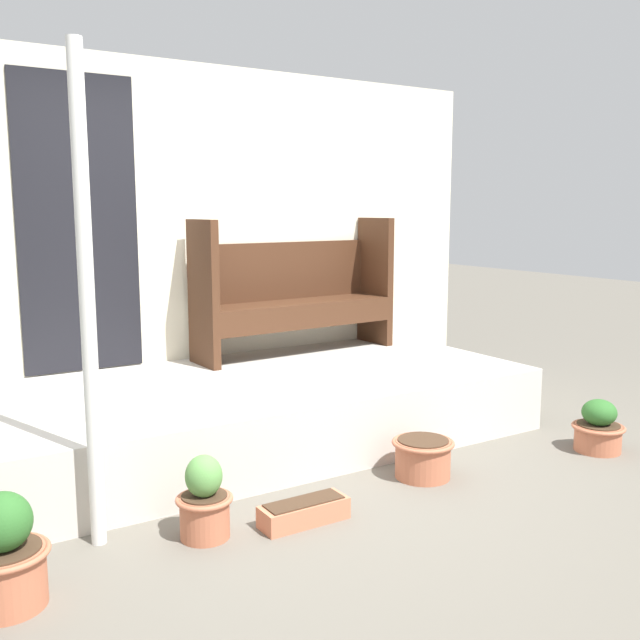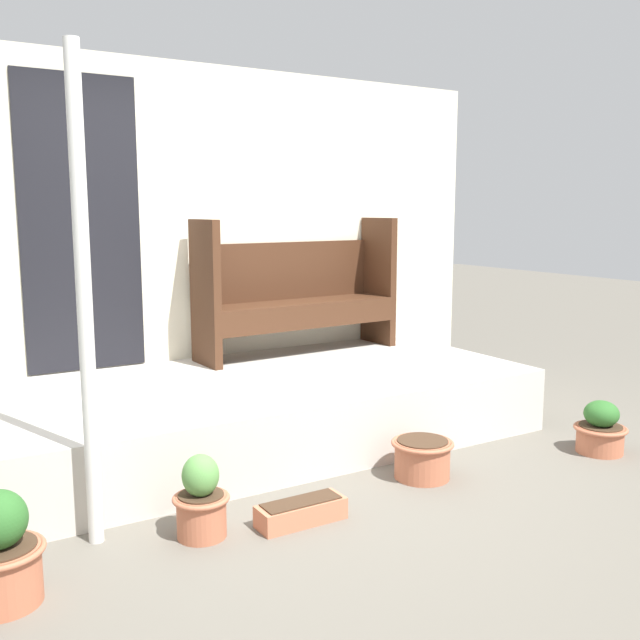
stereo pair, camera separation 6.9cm
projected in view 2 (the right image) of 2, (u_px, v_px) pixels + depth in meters
The scene contains 10 objects.
ground_plane at pixel (304, 484), 4.07m from camera, with size 24.00×24.00×0.00m, color #666056.
porch_slab at pixel (266, 408), 4.83m from camera, with size 3.55×1.66×0.44m.
house_wall at pixel (208, 242), 5.37m from camera, with size 4.75×0.08×2.60m.
support_post at pixel (85, 303), 3.20m from camera, with size 0.07×0.07×2.28m.
bench at pixel (296, 288), 5.53m from camera, with size 1.65×0.48×1.05m.
flower_pot_left at pixel (0, 555), 2.81m from camera, with size 0.35×0.35×0.47m.
flower_pot_middle at pixel (201, 501), 3.39m from camera, with size 0.27×0.27×0.41m.
flower_pot_right at pixel (422, 457), 4.15m from camera, with size 0.37×0.37×0.23m.
flower_pot_far_right at pixel (600, 430), 4.58m from camera, with size 0.33×0.33×0.34m.
planter_box_rect at pixel (301, 512), 3.56m from camera, with size 0.46×0.16×0.12m.
Camera 2 is at (-1.93, -3.36, 1.56)m, focal length 40.00 mm.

